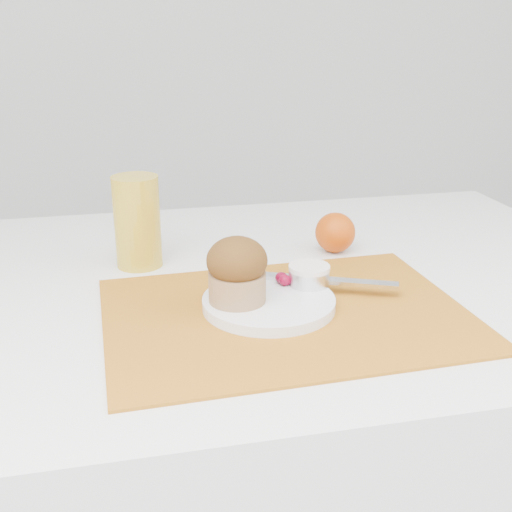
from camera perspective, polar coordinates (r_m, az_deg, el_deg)
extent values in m
cube|color=white|center=(1.18, 0.28, -18.91)|extent=(1.20, 0.80, 0.75)
cube|color=#B26818|center=(0.86, 2.70, -5.14)|extent=(0.49, 0.37, 0.00)
cylinder|color=white|center=(0.87, 1.14, -4.17)|extent=(0.18, 0.18, 0.01)
cylinder|color=silver|center=(0.91, 4.74, -1.79)|extent=(0.07, 0.07, 0.02)
cylinder|color=white|center=(0.91, 4.76, -1.04)|extent=(0.06, 0.06, 0.01)
ellipsoid|color=#510217|center=(0.91, 2.27, -1.93)|extent=(0.02, 0.02, 0.02)
ellipsoid|color=#61021A|center=(0.91, 2.58, -2.15)|extent=(0.02, 0.02, 0.02)
cube|color=silver|center=(0.92, 5.69, -2.12)|extent=(0.21, 0.11, 0.01)
sphere|color=#C74907|center=(1.09, 7.05, 2.08)|extent=(0.07, 0.07, 0.07)
cylinder|color=gold|center=(1.03, -10.51, 3.01)|extent=(0.08, 0.08, 0.15)
cylinder|color=#AD8154|center=(0.85, -1.68, -2.74)|extent=(0.09, 0.09, 0.04)
ellipsoid|color=#361D09|center=(0.84, -1.71, -0.41)|extent=(0.08, 0.08, 0.06)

